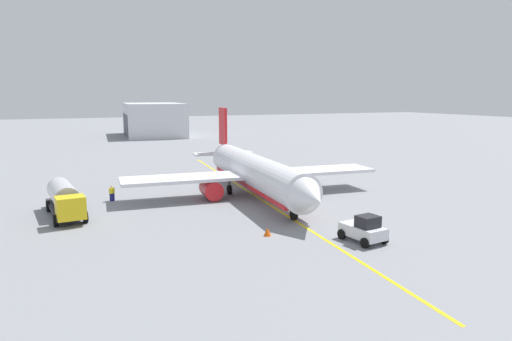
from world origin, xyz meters
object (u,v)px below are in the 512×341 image
Objects in this scene: pushback_tug at (364,229)px; safety_cone_nose at (267,232)px; refueling_worker at (112,194)px; airplane at (255,173)px; fuel_tanker at (65,199)px.

pushback_tug reaches higher than safety_cone_nose.
refueling_worker is 20.96m from safety_cone_nose.
pushback_tug is at bearing 36.24° from refueling_worker.
airplane reaches higher than refueling_worker.
safety_cone_nose is (14.56, -5.13, -2.33)m from airplane.
fuel_tanker is at bearing -86.66° from airplane.
safety_cone_nose is at bearing -19.40° from airplane.
pushback_tug reaches higher than refueling_worker.
safety_cone_nose is (18.25, 10.29, -0.47)m from refueling_worker.
pushback_tug is (17.80, 21.45, -0.71)m from fuel_tanker.
fuel_tanker is at bearing -129.69° from pushback_tug.
airplane is 15.97m from refueling_worker.
pushback_tug is 28.12m from refueling_worker.
safety_cone_nose is at bearing 29.42° from refueling_worker.
pushback_tug is 5.43× the size of safety_cone_nose.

